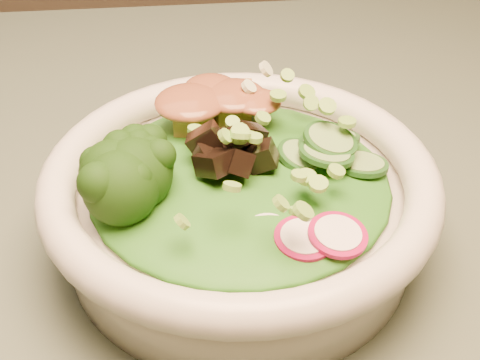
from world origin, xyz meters
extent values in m
cylinder|color=black|center=(0.55, 0.35, 0.36)|extent=(0.06, 0.06, 0.72)
cube|color=#455244|center=(0.00, 0.00, 0.73)|extent=(1.20, 0.80, 0.03)
cylinder|color=silver|center=(0.20, -0.09, 0.78)|extent=(0.26, 0.26, 0.06)
torus|color=silver|center=(0.20, -0.09, 0.82)|extent=(0.30, 0.30, 0.03)
ellipsoid|color=#1E5B13|center=(0.20, -0.09, 0.82)|extent=(0.22, 0.22, 0.03)
ellipsoid|color=brown|center=(0.19, -0.02, 0.84)|extent=(0.08, 0.06, 0.02)
camera|label=1|loc=(0.16, -0.48, 1.11)|focal=50.00mm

